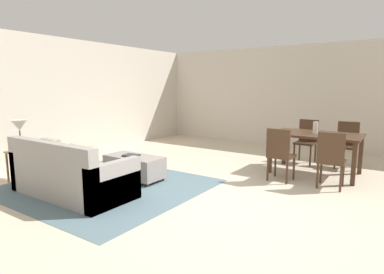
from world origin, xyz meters
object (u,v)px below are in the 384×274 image
book_on_ottoman (131,155)px  vase_centerpiece (315,128)px  dining_chair_far_left (307,138)px  ottoman_table (134,166)px  table_lamp (19,127)px  dining_chair_far_right (347,142)px  side_table (22,157)px  dining_chair_near_left (280,152)px  dining_table (316,138)px  couch (70,176)px  dining_chair_near_right (331,157)px

book_on_ottoman → vase_centerpiece: bearing=41.5°
dining_chair_far_left → book_on_ottoman: size_ratio=3.54×
book_on_ottoman → ottoman_table: bearing=69.0°
table_lamp → dining_chair_far_right: size_ratio=0.57×
dining_chair_far_left → dining_chair_far_right: bearing=1.3°
side_table → ottoman_table: bearing=38.5°
ottoman_table → vase_centerpiece: bearing=41.1°
book_on_ottoman → dining_chair_near_left: bearing=32.3°
dining_table → dining_chair_near_left: bearing=-113.2°
side_table → dining_table: size_ratio=0.35×
couch → dining_chair_near_left: 3.41m
side_table → dining_chair_near_right: bearing=29.9°
ottoman_table → dining_chair_near_right: dining_chair_near_right is taller
dining_chair_near_left → dining_chair_far_right: same height
couch → ottoman_table: (0.21, 1.13, -0.05)m
dining_chair_far_left → vase_centerpiece: bearing=-67.0°
dining_chair_far_left → ottoman_table: bearing=-125.4°
side_table → table_lamp: table_lamp is taller
ottoman_table → side_table: bearing=-141.5°
ottoman_table → table_lamp: table_lamp is taller
couch → book_on_ottoman: couch is taller
dining_chair_near_left → book_on_ottoman: dining_chair_near_left is taller
dining_chair_near_right → vase_centerpiece: size_ratio=4.22×
dining_chair_far_left → book_on_ottoman: (-2.16, -3.07, -0.08)m
dining_table → dining_chair_near_right: bearing=-62.4°
side_table → dining_chair_far_right: 6.10m
couch → side_table: bearing=-177.9°
ottoman_table → vase_centerpiece: 3.38m
table_lamp → dining_chair_near_left: size_ratio=0.57×
table_lamp → dining_chair_far_right: bearing=43.7°
dining_chair_near_right → table_lamp: bearing=-150.1°
couch → vase_centerpiece: bearing=50.6°
table_lamp → dining_chair_far_right: table_lamp is taller
table_lamp → dining_chair_near_right: table_lamp is taller
ottoman_table → dining_chair_far_left: dining_chair_far_left is taller
vase_centerpiece → dining_table: bearing=44.0°
book_on_ottoman → table_lamp: bearing=-142.3°
dining_chair_far_right → book_on_ottoman: size_ratio=3.54×
dining_chair_far_right → book_on_ottoman: dining_chair_far_right is taller
dining_table → side_table: bearing=-139.8°
ottoman_table → table_lamp: size_ratio=2.01×
vase_centerpiece → dining_chair_far_left: bearing=113.0°
dining_chair_near_right → couch: bearing=-141.7°
ottoman_table → table_lamp: (-1.48, -1.18, 0.72)m
dining_chair_near_left → book_on_ottoman: bearing=-147.7°
ottoman_table → book_on_ottoman: bearing=-111.0°
side_table → couch: bearing=2.1°
dining_chair_near_left → dining_chair_far_left: size_ratio=1.00×
ottoman_table → vase_centerpiece: vase_centerpiece is taller
dining_chair_near_right → dining_chair_far_right: 1.67m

